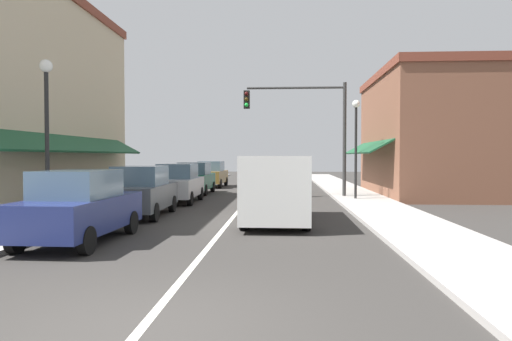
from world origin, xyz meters
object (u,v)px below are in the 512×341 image
object	(u,v)px
traffic_signal_mast_arm	(310,119)
street_lamp_left_near	(47,116)
parked_car_second_left	(141,192)
parked_car_distant_left	(212,174)
parked_car_far_left	(195,178)
parked_car_third_left	(178,183)
parked_car_nearest_left	(79,207)
van_in_lane	(276,187)
street_lamp_right_mid	(356,133)

from	to	relation	value
traffic_signal_mast_arm	street_lamp_left_near	bearing A→B (deg)	-127.00
parked_car_second_left	parked_car_distant_left	distance (m)	15.54
parked_car_far_left	parked_car_third_left	bearing A→B (deg)	-87.72
parked_car_nearest_left	van_in_lane	distance (m)	6.04
parked_car_second_left	parked_car_third_left	distance (m)	4.89
parked_car_third_left	parked_car_distant_left	xyz separation A→B (m)	(-0.14, 10.66, 0.00)
parked_car_far_left	street_lamp_right_mid	xyz separation A→B (m)	(8.36, -3.60, 2.32)
van_in_lane	parked_car_distant_left	bearing A→B (deg)	106.16
parked_car_second_left	parked_car_distant_left	bearing A→B (deg)	88.34
parked_car_second_left	street_lamp_right_mid	size ratio (longest dim) A/B	0.87
parked_car_nearest_left	van_in_lane	world-z (taller)	van_in_lane
van_in_lane	parked_car_third_left	bearing A→B (deg)	127.47
parked_car_third_left	traffic_signal_mast_arm	size ratio (longest dim) A/B	0.71
parked_car_far_left	traffic_signal_mast_arm	bearing A→B (deg)	-19.45
parked_car_third_left	parked_car_far_left	distance (m)	4.89
street_lamp_left_near	parked_car_nearest_left	bearing A→B (deg)	-46.25
parked_car_distant_left	street_lamp_left_near	xyz separation A→B (m)	(-1.78, -18.62, 2.38)
parked_car_far_left	street_lamp_right_mid	distance (m)	9.40
parked_car_nearest_left	street_lamp_right_mid	world-z (taller)	street_lamp_right_mid
parked_car_distant_left	van_in_lane	world-z (taller)	van_in_lane
traffic_signal_mast_arm	street_lamp_right_mid	size ratio (longest dim) A/B	1.22
parked_car_third_left	parked_car_distant_left	world-z (taller)	same
traffic_signal_mast_arm	street_lamp_right_mid	distance (m)	2.62
parked_car_distant_left	traffic_signal_mast_arm	xyz separation A→B (m)	(6.22, -8.00, 3.09)
traffic_signal_mast_arm	parked_car_distant_left	bearing A→B (deg)	127.87
parked_car_nearest_left	parked_car_far_left	size ratio (longest dim) A/B	1.01
parked_car_second_left	parked_car_distant_left	world-z (taller)	same
parked_car_nearest_left	parked_car_second_left	distance (m)	4.90
van_in_lane	parked_car_far_left	bearing A→B (deg)	113.88
parked_car_distant_left	traffic_signal_mast_arm	distance (m)	10.60
parked_car_third_left	traffic_signal_mast_arm	xyz separation A→B (m)	(6.08, 2.66, 3.09)
parked_car_nearest_left	street_lamp_left_near	size ratio (longest dim) A/B	0.86
parked_car_second_left	street_lamp_left_near	bearing A→B (deg)	-120.97
street_lamp_left_near	parked_car_distant_left	bearing A→B (deg)	84.54
street_lamp_right_mid	traffic_signal_mast_arm	bearing A→B (deg)	146.79
parked_car_nearest_left	parked_car_distant_left	distance (m)	20.44
parked_car_third_left	street_lamp_right_mid	size ratio (longest dim) A/B	0.87
parked_car_far_left	parked_car_distant_left	world-z (taller)	same
parked_car_nearest_left	parked_car_far_left	world-z (taller)	same
parked_car_second_left	parked_car_far_left	bearing A→B (deg)	88.49
parked_car_far_left	parked_car_second_left	bearing A→B (deg)	-89.85
street_lamp_left_near	parked_car_third_left	bearing A→B (deg)	76.44
van_in_lane	street_lamp_right_mid	xyz separation A→B (m)	(3.63, 7.32, 2.06)
parked_car_third_left	parked_car_far_left	world-z (taller)	same
van_in_lane	street_lamp_left_near	distance (m)	7.07
parked_car_second_left	van_in_lane	xyz separation A→B (m)	(4.73, -1.16, 0.27)
parked_car_second_left	street_lamp_left_near	xyz separation A→B (m)	(-1.74, -3.08, 2.38)
parked_car_second_left	traffic_signal_mast_arm	world-z (taller)	traffic_signal_mast_arm
parked_car_third_left	parked_car_far_left	bearing A→B (deg)	91.25
street_lamp_right_mid	parked_car_nearest_left	bearing A→B (deg)	-127.07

